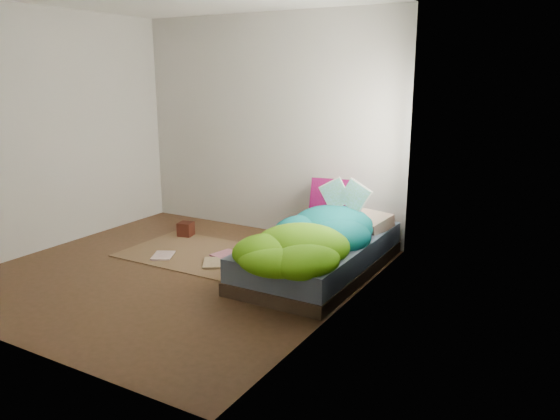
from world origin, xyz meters
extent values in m
cube|color=#442E1A|center=(0.00, 0.00, 0.00)|extent=(3.50, 3.50, 0.00)
cube|color=beige|center=(0.00, 1.75, 1.30)|extent=(3.50, 0.04, 2.60)
cube|color=beige|center=(-1.75, 0.00, 1.30)|extent=(0.04, 3.50, 2.60)
cube|color=beige|center=(1.75, 0.00, 1.30)|extent=(0.04, 3.50, 2.60)
cube|color=white|center=(1.74, 0.90, 1.40)|extent=(0.01, 1.00, 1.20)
cube|color=#3C2A21|center=(1.22, 0.72, 0.06)|extent=(1.00, 2.00, 0.12)
cube|color=slate|center=(1.22, 0.72, 0.23)|extent=(0.98, 1.96, 0.22)
cube|color=brown|center=(-0.15, 0.55, 0.01)|extent=(1.60, 1.10, 0.01)
cube|color=beige|center=(1.41, 1.32, 0.40)|extent=(0.65, 0.50, 0.13)
cube|color=#4A0429|center=(0.97, 1.50, 0.56)|extent=(0.45, 0.22, 0.44)
cube|color=#35120C|center=(-0.70, 1.00, 0.09)|extent=(0.19, 0.19, 0.16)
imported|color=white|center=(-0.50, 0.21, 0.02)|extent=(0.31, 0.35, 0.02)
imported|color=pink|center=(0.04, 0.64, 0.02)|extent=(0.26, 0.31, 0.03)
imported|color=tan|center=(0.11, 0.28, 0.02)|extent=(0.37, 0.40, 0.02)
camera|label=1|loc=(3.43, -3.89, 1.91)|focal=35.00mm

